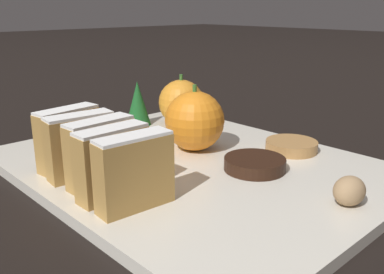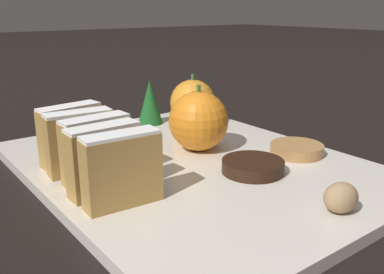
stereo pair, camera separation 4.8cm
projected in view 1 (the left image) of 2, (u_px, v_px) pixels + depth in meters
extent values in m
plane|color=black|center=(192.00, 172.00, 0.49)|extent=(6.00, 6.00, 0.00)
cube|color=silver|center=(192.00, 167.00, 0.49)|extent=(0.33, 0.43, 0.01)
cube|color=#B28442|center=(135.00, 174.00, 0.37)|extent=(0.07, 0.03, 0.06)
cube|color=white|center=(133.00, 137.00, 0.36)|extent=(0.07, 0.03, 0.00)
cube|color=#B28442|center=(113.00, 164.00, 0.39)|extent=(0.07, 0.02, 0.06)
cube|color=white|center=(111.00, 129.00, 0.38)|extent=(0.07, 0.02, 0.00)
cube|color=#B28442|center=(101.00, 154.00, 0.42)|extent=(0.07, 0.03, 0.06)
cube|color=white|center=(99.00, 121.00, 0.41)|extent=(0.07, 0.03, 0.00)
cube|color=#B28442|center=(81.00, 147.00, 0.44)|extent=(0.07, 0.03, 0.06)
cube|color=white|center=(78.00, 116.00, 0.43)|extent=(0.07, 0.03, 0.00)
cube|color=#B28442|center=(69.00, 140.00, 0.47)|extent=(0.07, 0.03, 0.06)
cube|color=white|center=(66.00, 110.00, 0.46)|extent=(0.07, 0.03, 0.00)
sphere|color=orange|center=(181.00, 103.00, 0.64)|extent=(0.07, 0.07, 0.07)
cylinder|color=#38702D|center=(181.00, 78.00, 0.63)|extent=(0.01, 0.01, 0.01)
sphere|color=orange|center=(195.00, 121.00, 0.52)|extent=(0.07, 0.07, 0.07)
cylinder|color=#38702D|center=(195.00, 89.00, 0.51)|extent=(0.01, 0.00, 0.01)
ellipsoid|color=tan|center=(349.00, 191.00, 0.38)|extent=(0.03, 0.03, 0.03)
cylinder|color=black|center=(255.00, 164.00, 0.46)|extent=(0.07, 0.07, 0.01)
cylinder|color=#B27F47|center=(291.00, 146.00, 0.53)|extent=(0.06, 0.06, 0.01)
cone|color=#195623|center=(138.00, 103.00, 0.64)|extent=(0.04, 0.04, 0.07)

